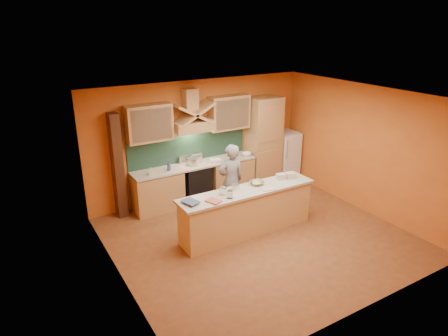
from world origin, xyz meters
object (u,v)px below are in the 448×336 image
stove (195,183)px  mixing_bowl (257,183)px  kitchen_scale (236,187)px  fridge (285,156)px  person (231,181)px

stove → mixing_bowl: bearing=-74.1°
kitchen_scale → fridge: bearing=19.4°
kitchen_scale → mixing_bowl: bearing=-14.7°
stove → kitchen_scale: bearing=-89.7°
person → mixing_bowl: bearing=109.2°
kitchen_scale → stove: bearing=76.3°
fridge → person: (-2.38, -1.09, 0.17)m
mixing_bowl → kitchen_scale: bearing=179.3°
stove → person: person is taller
stove → kitchen_scale: (0.01, -1.77, 0.54)m
stove → kitchen_scale: size_ratio=7.96×
kitchen_scale → mixing_bowl: 0.50m
fridge → kitchen_scale: bearing=-146.6°
stove → kitchen_scale: 1.85m
stove → fridge: 2.71m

